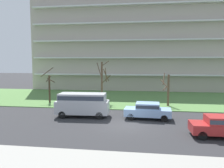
% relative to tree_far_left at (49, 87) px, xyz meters
% --- Properties ---
extents(ground, '(160.00, 160.00, 0.00)m').
position_rel_tree_far_left_xyz_m(ground, '(10.78, -9.13, -2.17)').
color(ground, '#2D2D30').
extents(sidewalk_curb_near, '(80.00, 4.00, 0.15)m').
position_rel_tree_far_left_xyz_m(sidewalk_curb_near, '(10.78, -17.13, -2.10)').
color(sidewalk_curb_near, '#99968E').
rests_on(sidewalk_curb_near, ground).
extents(grass_lawn_strip, '(80.00, 16.00, 0.08)m').
position_rel_tree_far_left_xyz_m(grass_lawn_strip, '(10.78, 4.87, -2.13)').
color(grass_lawn_strip, '#547F42').
rests_on(grass_lawn_strip, ground).
extents(apartment_building, '(39.67, 11.73, 18.61)m').
position_rel_tree_far_left_xyz_m(apartment_building, '(10.78, 18.26, 7.13)').
color(apartment_building, '#B2A899').
rests_on(apartment_building, ground).
extents(tree_far_left, '(2.03, 2.03, 4.72)m').
position_rel_tree_far_left_xyz_m(tree_far_left, '(0.00, 0.00, 0.00)').
color(tree_far_left, '#423023').
rests_on(tree_far_left, ground).
extents(tree_left, '(1.84, 2.04, 5.60)m').
position_rel_tree_far_left_xyz_m(tree_left, '(7.06, 0.67, 0.89)').
color(tree_left, brown).
rests_on(tree_left, ground).
extents(tree_center, '(1.16, 1.77, 4.09)m').
position_rel_tree_far_left_xyz_m(tree_center, '(15.31, -0.17, -0.03)').
color(tree_center, brown).
rests_on(tree_center, ground).
extents(sedan_red_near_left, '(4.43, 1.87, 1.57)m').
position_rel_tree_far_left_xyz_m(sedan_red_near_left, '(18.04, -11.13, -1.30)').
color(sedan_red_near_left, '#B22828').
rests_on(sedan_red_near_left, ground).
extents(van_silver_center_left, '(5.28, 2.22, 2.36)m').
position_rel_tree_far_left_xyz_m(van_silver_center_left, '(6.36, -6.63, -0.78)').
color(van_silver_center_left, '#B7BABF').
rests_on(van_silver_center_left, ground).
extents(sedan_blue_center_right, '(4.49, 2.03, 1.57)m').
position_rel_tree_far_left_xyz_m(sedan_blue_center_right, '(12.79, -6.63, -1.30)').
color(sedan_blue_center_right, '#8CB2E0').
rests_on(sedan_blue_center_right, ground).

